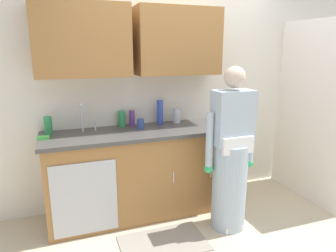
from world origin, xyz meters
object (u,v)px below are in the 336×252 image
bottle_water_short (122,119)px  bottle_soap (160,112)px  bottle_cleaner_spray (132,118)px  bottle_dish_liquid (48,125)px  sponge (43,138)px  bottle_water_tall (177,116)px  cup_by_sink (140,124)px  sink (88,136)px  person_at_sink (230,162)px

bottle_water_short → bottle_soap: bearing=-3.9°
bottle_cleaner_spray → bottle_water_short: 0.11m
bottle_soap → bottle_dish_liquid: bottle_soap is taller
bottle_soap → sponge: bearing=-170.3°
bottle_soap → bottle_water_short: 0.44m
bottle_water_tall → bottle_dish_liquid: bottle_dish_liquid is taller
bottle_soap → cup_by_sink: size_ratio=2.47×
bottle_soap → sponge: size_ratio=2.46×
bottle_water_short → bottle_dish_liquid: bearing=-175.5°
bottle_water_tall → cup_by_sink: bearing=-164.9°
sink → sponge: (-0.41, -0.01, 0.03)m
bottle_soap → bottle_water_short: size_ratio=1.55×
bottle_soap → bottle_cleaner_spray: bottle_soap is taller
sink → bottle_water_tall: bearing=9.9°
bottle_water_tall → cup_by_sink: size_ratio=1.55×
cup_by_sink → bottle_dish_liquid: bearing=172.9°
sponge → sink: bearing=2.1°
sink → cup_by_sink: (0.56, 0.05, 0.07)m
sink → bottle_cleaner_spray: (0.50, 0.22, 0.10)m
sink → sponge: 0.41m
sink → sponge: bearing=-177.9°
person_at_sink → cup_by_sink: size_ratio=14.78×
bottle_cleaner_spray → bottle_dish_liquid: size_ratio=0.98×
bottle_dish_liquid → sponge: bearing=-104.5°
cup_by_sink → sponge: 0.97m
bottle_cleaner_spray → bottle_dish_liquid: bearing=-176.8°
person_at_sink → bottle_cleaner_spray: bearing=134.3°
person_at_sink → bottle_water_short: bearing=137.7°
person_at_sink → bottle_soap: bearing=120.6°
cup_by_sink → bottle_cleaner_spray: bearing=108.2°
bottle_water_tall → bottle_dish_liquid: size_ratio=0.95×
sink → bottle_water_tall: size_ratio=2.94×
bottle_soap → cup_by_sink: 0.31m
cup_by_sink → sponge: cup_by_sink is taller
bottle_cleaner_spray → bottle_water_short: same height
bottle_water_tall → sponge: bottle_water_tall is taller
sink → bottle_water_short: sink is taller
bottle_dish_liquid → person_at_sink: bearing=-24.6°
cup_by_sink → bottle_water_short: bearing=133.8°
sink → bottle_dish_liquid: sink is taller
bottle_dish_liquid → cup_by_sink: 0.93m
cup_by_sink → sponge: size_ratio=1.00×
person_at_sink → bottle_water_tall: bearing=109.2°
bottle_water_tall → person_at_sink: bearing=-70.8°
sink → bottle_soap: size_ratio=1.84×
bottle_water_tall → cup_by_sink: bottle_water_tall is taller
bottle_soap → bottle_water_short: bottle_soap is taller
bottle_cleaner_spray → sink: bearing=-156.7°
person_at_sink → bottle_soap: 0.99m
bottle_water_short → bottle_cleaner_spray: bearing=-5.4°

